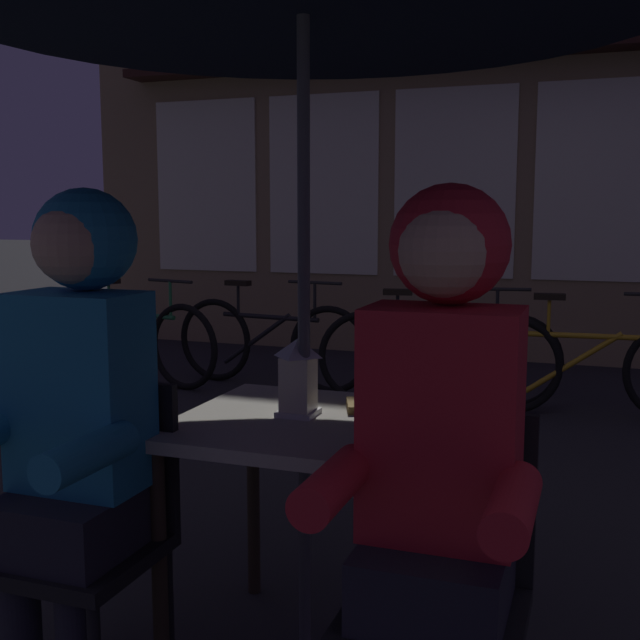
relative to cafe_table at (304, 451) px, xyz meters
name	(u,v)px	position (x,y,z in m)	size (l,w,h in m)	color
cafe_table	(304,451)	(0.00, 0.00, 0.00)	(0.72, 0.72, 0.74)	#B2AD9E
lantern	(298,375)	(-0.03, 0.02, 0.22)	(0.11, 0.11, 0.23)	white
chair_left	(93,524)	(-0.48, -0.37, -0.15)	(0.40, 0.40, 0.87)	black
chair_right	(441,579)	(0.48, -0.37, -0.15)	(0.40, 0.40, 0.87)	black
person_left_hooded	(74,402)	(-0.48, -0.43, 0.21)	(0.45, 0.56, 1.40)	black
person_right_hooded	(439,437)	(0.48, -0.43, 0.21)	(0.45, 0.56, 1.40)	black
shopfront_building	(610,8)	(0.77, 5.39, 2.45)	(10.00, 0.93, 6.20)	#937A56
bicycle_nearest	(135,339)	(-2.65, 3.18, -0.29)	(1.65, 0.43, 0.84)	black
bicycle_second	(270,342)	(-1.58, 3.38, -0.29)	(1.67, 0.26, 0.84)	black
bicycle_third	(438,357)	(-0.24, 3.20, -0.29)	(1.66, 0.36, 0.84)	black
bicycle_fourth	(592,366)	(0.77, 3.22, -0.29)	(1.68, 0.19, 0.84)	black
book	(380,405)	(0.18, 0.17, 0.11)	(0.20, 0.14, 0.02)	olive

